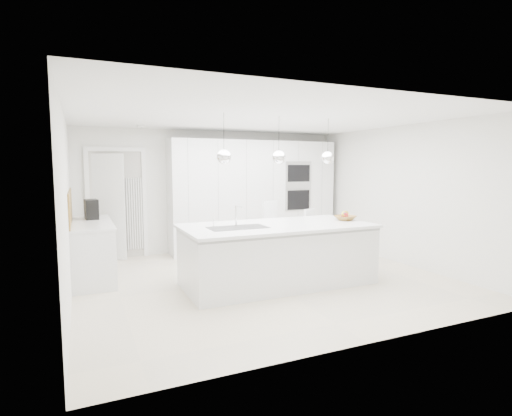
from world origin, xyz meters
name	(u,v)px	position (x,y,z in m)	size (l,w,h in m)	color
floor	(264,279)	(0.00, 0.00, 0.00)	(5.50, 5.50, 0.00)	beige
wall_back	(214,191)	(0.00, 2.50, 1.25)	(5.50, 5.50, 0.00)	silver
wall_left	(67,208)	(-2.75, 0.00, 1.25)	(5.00, 5.00, 0.00)	silver
ceiling	(264,118)	(0.00, 0.00, 2.50)	(5.50, 5.50, 0.00)	white
tall_cabinets	(254,196)	(0.80, 2.20, 1.15)	(3.60, 0.60, 2.30)	silver
oven_stack	(298,186)	(1.70, 1.89, 1.35)	(0.62, 0.04, 1.05)	#A5A5A8
doorway_frame	(117,205)	(-1.95, 2.47, 1.02)	(1.11, 0.08, 2.13)	white
hallway_door	(103,207)	(-2.20, 2.42, 1.00)	(0.82, 0.04, 2.00)	white
radiator	(135,214)	(-1.63, 2.46, 0.85)	(0.32, 0.04, 1.40)	white
left_base_cabinets	(92,251)	(-2.45, 1.20, 0.43)	(0.60, 1.80, 0.86)	silver
left_worktop	(91,223)	(-2.45, 1.20, 0.88)	(0.62, 1.82, 0.04)	white
oak_backsplash	(70,207)	(-2.74, 1.20, 1.15)	(0.02, 1.80, 0.50)	olive
island_base	(278,256)	(0.10, -0.30, 0.43)	(2.80, 1.20, 0.86)	silver
island_worktop	(277,226)	(0.10, -0.25, 0.88)	(2.84, 1.40, 0.04)	white
island_sink	(238,233)	(-0.55, -0.30, 0.82)	(0.84, 0.44, 0.18)	#3F3F42
island_tap	(236,215)	(-0.50, -0.10, 1.05)	(0.02, 0.02, 0.30)	white
pendant_left	(224,157)	(-0.75, -0.30, 1.90)	(0.20, 0.20, 0.20)	white
pendant_mid	(279,157)	(0.10, -0.30, 1.90)	(0.20, 0.20, 0.20)	white
pendant_right	(328,158)	(0.95, -0.30, 1.90)	(0.20, 0.20, 0.20)	white
fruit_bowl	(345,218)	(1.32, -0.29, 0.94)	(0.32, 0.32, 0.08)	olive
espresso_machine	(91,209)	(-2.43, 1.53, 1.06)	(0.20, 0.31, 0.33)	black
bar_stool_left	(274,234)	(0.52, 0.70, 0.57)	(0.38, 0.52, 1.14)	white
bar_stool_right	(313,237)	(1.22, 0.50, 0.50)	(0.33, 0.46, 0.99)	white
apple_a	(344,216)	(1.29, -0.28, 0.97)	(0.08, 0.08, 0.08)	#AE1A1D
apple_b	(346,215)	(1.35, -0.26, 0.97)	(0.09, 0.09, 0.09)	#AE1A1D
apple_c	(344,216)	(1.32, -0.24, 0.96)	(0.07, 0.07, 0.07)	#AE1A1D
banana_bunch	(345,214)	(1.32, -0.28, 1.01)	(0.19, 0.19, 0.03)	yellow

